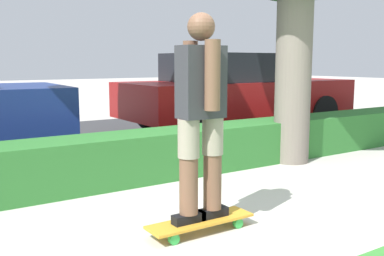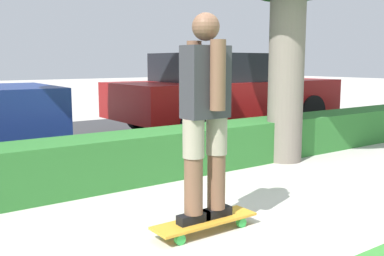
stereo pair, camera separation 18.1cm
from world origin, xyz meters
TOP-DOWN VIEW (x-y plane):
  - ground_plane at (0.00, 0.00)m, footprint 60.00×60.00m
  - street_asphalt at (0.00, 4.20)m, footprint 12.83×5.00m
  - hedge_row at (0.00, 1.60)m, footprint 12.83×0.60m
  - skateboard at (-0.58, -0.05)m, footprint 0.86×0.24m
  - skater_person at (-0.58, -0.05)m, footprint 0.48×0.40m
  - parked_car_middle at (2.88, 3.79)m, footprint 4.49×1.83m

SIDE VIEW (x-z plane):
  - ground_plane at x=0.00m, z-range 0.00..0.00m
  - street_asphalt at x=0.00m, z-range 0.00..0.01m
  - skateboard at x=-0.58m, z-range 0.03..0.13m
  - hedge_row at x=0.00m, z-range 0.00..0.52m
  - parked_car_middle at x=2.88m, z-range 0.04..1.49m
  - skater_person at x=-0.58m, z-range 0.15..1.70m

